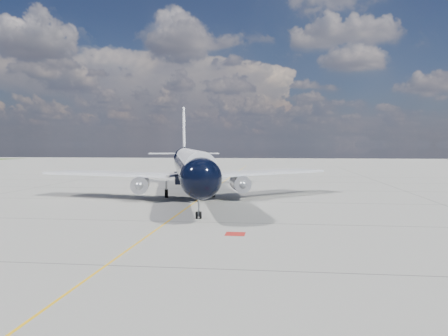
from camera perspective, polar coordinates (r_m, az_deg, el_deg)
The scene contains 4 objects.
ground at distance 75.64m, azimuth -0.88°, elevation -2.40°, with size 320.00×320.00×0.00m, color gray.
taxiway_centerline at distance 70.71m, azimuth -1.42°, elevation -2.78°, with size 0.16×160.00×0.01m, color #E9A60C.
red_marking at distance 35.51m, azimuth 1.47°, elevation -8.61°, with size 1.60×1.60×0.01m, color maroon.
main_airliner at distance 59.99m, azimuth -4.52°, elevation 0.36°, with size 38.93×48.16×14.10m.
Camera 1 is at (9.98, -44.63, 7.18)m, focal length 35.00 mm.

